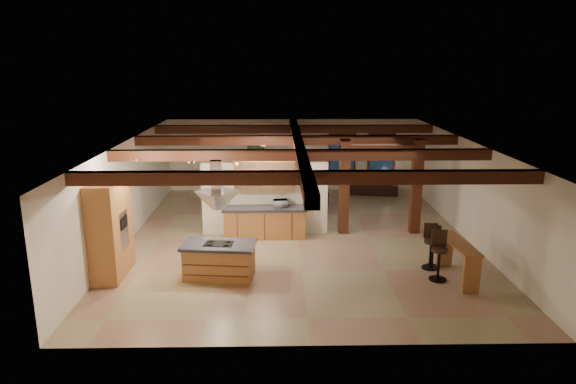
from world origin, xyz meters
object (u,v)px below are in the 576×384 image
Objects in this scene: kitchen_island at (219,260)px; dining_table at (300,202)px; sofa at (373,187)px; bar_counter at (458,254)px.

dining_table is (2.21, 5.72, -0.12)m from kitchen_island.
sofa is (5.23, 8.08, -0.16)m from kitchen_island.
bar_counter reaches higher than sofa.
kitchen_island is 0.95× the size of sofa.
kitchen_island is at bearing 66.81° from sofa.
sofa is at bearing 57.09° from kitchen_island.
bar_counter is at bearing 103.45° from sofa.
sofa is (3.02, 2.36, -0.04)m from dining_table.
dining_table is at bearing 120.98° from bar_counter.
dining_table is 3.83m from sofa.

